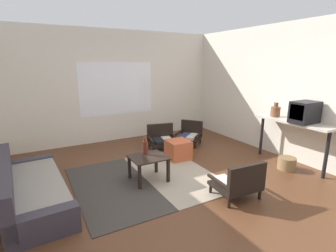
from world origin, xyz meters
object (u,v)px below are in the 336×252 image
Objects in this scene: armchair_corner at (190,134)px; ottoman_orange at (178,150)px; console_shelf at (292,126)px; crt_television at (305,112)px; coffee_table at (148,162)px; armchair_by_window at (162,138)px; clay_vase at (275,111)px; couch at (30,190)px; wicker_basket at (287,163)px; glass_bottle at (145,147)px; armchair_striped_foreground at (239,182)px.

ottoman_orange is at bearing -136.61° from armchair_corner.
ottoman_orange is 0.29× the size of console_shelf.
crt_television is (1.70, -1.50, 0.88)m from ottoman_orange.
armchair_corner is (1.72, 1.34, -0.09)m from coffee_table.
crt_television reaches higher than coffee_table.
clay_vase is (1.67, -1.67, 0.75)m from armchair_by_window.
couch is at bearing -156.12° from armchair_by_window.
wicker_basket is at bearing -149.73° from console_shelf.
console_shelf is 5.08× the size of glass_bottle.
armchair_by_window is 0.78m from ottoman_orange.
armchair_striped_foreground is at bearing -52.48° from coffee_table.
coffee_table is at bearing -147.29° from ottoman_orange.
clay_vase is (0.00, 0.40, 0.22)m from console_shelf.
couch reaches higher than coffee_table.
couch is 1.43× the size of console_shelf.
glass_bottle is at bearing 171.16° from clay_vase.
armchair_corner reaches higher than coffee_table.
coffee_table is 0.81× the size of armchair_by_window.
armchair_by_window is 2.48m from clay_vase.
ottoman_orange is at bearing 142.70° from console_shelf.
coffee_table is 2.00× the size of glass_bottle.
armchair_corner is 2.36× the size of wicker_basket.
glass_bottle is 2.65m from wicker_basket.
glass_bottle is at bearing -1.74° from couch.
wicker_basket is at bearing 12.52° from armchair_striped_foreground.
armchair_corner is at bearing 112.65° from crt_television.
console_shelf is (4.40, -0.87, 0.57)m from couch.
glass_bottle is at bearing 158.97° from crt_television.
glass_bottle is (-2.66, 0.41, -0.44)m from clay_vase.
clay_vase is 2.72m from glass_bottle.
armchair_by_window is 1.62m from glass_bottle.
clay_vase is (1.76, 0.87, 0.73)m from armchair_striped_foreground.
coffee_table is at bearing -142.11° from armchair_corner.
glass_bottle is at bearing 158.84° from wicker_basket.
clay_vase reaches higher than couch.
armchair_corner is at bearing 108.34° from wicker_basket.
couch is 2.96m from armchair_striped_foreground.
ottoman_orange is (-0.77, -0.73, -0.05)m from armchair_corner.
console_shelf is at bearing -90.00° from clay_vase.
console_shelf is 0.46m from clay_vase.
armchair_striped_foreground is at bearing -165.04° from console_shelf.
armchair_corner is 1.73× the size of ottoman_orange.
couch is 4.46× the size of crt_television.
armchair_corner is 2.59× the size of glass_bottle.
console_shelf is at bearing 89.12° from crt_television.
armchair_corner is 2.68× the size of clay_vase.
clay_vase reaches higher than console_shelf.
armchair_corner is (3.46, 1.16, 0.05)m from couch.
ottoman_orange is (0.95, 0.61, -0.14)m from coffee_table.
coffee_table is 2.07× the size of clay_vase.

